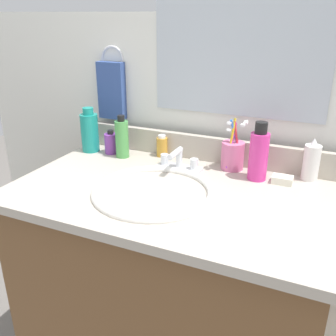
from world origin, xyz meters
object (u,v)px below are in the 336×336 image
object	(u,v)px
bottle_soap_pink	(259,154)
bottle_toner_green	(122,138)
faucet	(178,163)
bottle_oil_amber	(162,146)
bottle_mouthwash_teal	(90,132)
hand_towel	(112,91)
bottle_lotion_white	(311,162)
bottle_cream_purple	(111,143)
soap_bar	(282,180)
cup_pink	(233,154)

from	to	relation	value
bottle_soap_pink	bottle_toner_green	xyz separation A→B (m)	(-0.50, -0.00, -0.01)
faucet	bottle_oil_amber	xyz separation A→B (m)	(-0.11, 0.10, 0.01)
bottle_soap_pink	bottle_mouthwash_teal	xyz separation A→B (m)	(-0.65, 0.01, -0.01)
hand_towel	bottle_lotion_white	world-z (taller)	hand_towel
bottle_lotion_white	bottle_oil_amber	size ratio (longest dim) A/B	1.70
bottle_cream_purple	bottle_lotion_white	size ratio (longest dim) A/B	0.65
bottle_mouthwash_teal	soap_bar	size ratio (longest dim) A/B	2.69
faucet	bottle_soap_pink	size ratio (longest dim) A/B	0.84
bottle_oil_amber	cup_pink	xyz separation A→B (m)	(0.28, -0.01, 0.01)
hand_towel	bottle_toner_green	bearing A→B (deg)	-47.27
bottle_mouthwash_teal	bottle_lotion_white	bearing A→B (deg)	4.31
bottle_cream_purple	bottle_mouthwash_teal	size ratio (longest dim) A/B	0.53
bottle_soap_pink	bottle_cream_purple	bearing A→B (deg)	178.29
bottle_mouthwash_teal	faucet	bearing A→B (deg)	-6.29
bottle_cream_purple	bottle_mouthwash_teal	bearing A→B (deg)	-172.96
faucet	cup_pink	size ratio (longest dim) A/B	0.89
soap_bar	bottle_mouthwash_teal	bearing A→B (deg)	179.48
bottle_lotion_white	bottle_soap_pink	world-z (taller)	bottle_soap_pink
soap_bar	bottle_lotion_white	bearing A→B (deg)	42.17
hand_towel	faucet	bearing A→B (deg)	-23.59
cup_pink	bottle_mouthwash_teal	bearing A→B (deg)	-175.16
hand_towel	bottle_mouthwash_teal	bearing A→B (deg)	-109.80
bottle_cream_purple	bottle_toner_green	xyz separation A→B (m)	(0.06, -0.02, 0.03)
bottle_toner_green	cup_pink	distance (m)	0.41
bottle_lotion_white	cup_pink	size ratio (longest dim) A/B	0.78
bottle_cream_purple	bottle_lotion_white	bearing A→B (deg)	3.98
bottle_oil_amber	cup_pink	bearing A→B (deg)	-3.02
bottle_toner_green	faucet	bearing A→B (deg)	-8.48
hand_towel	bottle_soap_pink	xyz separation A→B (m)	(0.61, -0.12, -0.13)
cup_pink	hand_towel	bearing A→B (deg)	173.00
bottle_oil_amber	bottle_mouthwash_teal	world-z (taller)	bottle_mouthwash_teal
bottle_toner_green	bottle_mouthwash_teal	distance (m)	0.15
bottle_lotion_white	bottle_oil_amber	bearing A→B (deg)	179.94
cup_pink	soap_bar	bearing A→B (deg)	-16.68
bottle_soap_pink	bottle_mouthwash_teal	world-z (taller)	bottle_soap_pink
faucet	bottle_soap_pink	xyz separation A→B (m)	(0.26, 0.04, 0.06)
hand_towel	faucet	size ratio (longest dim) A/B	1.38
faucet	soap_bar	xyz separation A→B (m)	(0.34, 0.04, -0.02)
bottle_mouthwash_teal	bottle_oil_amber	bearing A→B (deg)	12.42
bottle_lotion_white	bottle_toner_green	world-z (taller)	bottle_toner_green
bottle_lotion_white	bottle_toner_green	bearing A→B (deg)	-174.13
faucet	bottle_mouthwash_teal	size ratio (longest dim) A/B	0.93
bottle_cream_purple	bottle_lotion_white	distance (m)	0.72
bottle_mouthwash_teal	bottle_soap_pink	bearing A→B (deg)	-0.53
bottle_lotion_white	bottle_mouthwash_teal	size ratio (longest dim) A/B	0.81
bottle_lotion_white	soap_bar	size ratio (longest dim) A/B	2.19
bottle_cream_purple	soap_bar	distance (m)	0.65
bottle_soap_pink	hand_towel	bearing A→B (deg)	169.24
bottle_cream_purple	bottle_soap_pink	size ratio (longest dim) A/B	0.48
bottle_lotion_white	bottle_mouthwash_teal	xyz separation A→B (m)	(-0.81, -0.06, 0.02)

